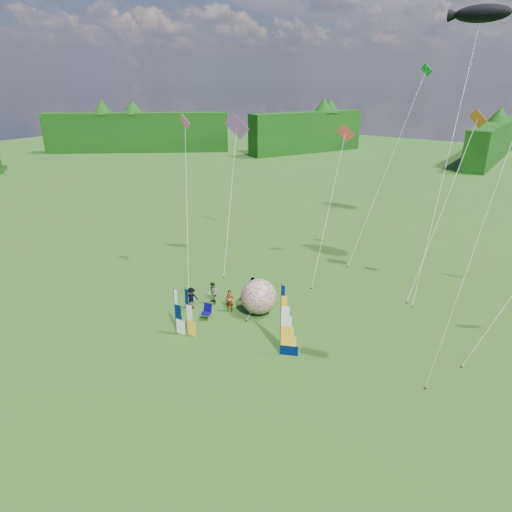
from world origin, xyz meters
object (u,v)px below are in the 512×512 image
Objects in this scene: spectator_b at (213,293)px; spectator_c at (191,298)px; spectator_a at (230,301)px; kite_whale at (451,142)px; side_banner_far at (175,311)px; camp_chair at (206,312)px; spectator_d at (253,289)px; side_banner_left at (186,312)px; bol_inflatable at (259,297)px; feather_banner_main at (281,321)px.

spectator_b is 1.66m from spectator_c.
spectator_c reaches higher than spectator_a.
spectator_c is at bearing -110.74° from kite_whale.
side_banner_far reaches higher than camp_chair.
spectator_d reaches higher than spectator_a.
side_banner_far reaches higher than spectator_d.
camp_chair is (-0.24, 2.20, -1.10)m from side_banner_left.
kite_whale reaches higher than camp_chair.
bol_inflatable is 1.49× the size of spectator_b.
spectator_a is (0.39, 4.06, -0.82)m from side_banner_left.
spectator_d is (1.49, 6.67, -0.64)m from side_banner_far.
spectator_d reaches higher than camp_chair.
feather_banner_main is at bearing -71.45° from spectator_c.
camp_chair is at bearing 74.34° from side_banner_far.
bol_inflatable is (2.22, 5.06, -0.38)m from side_banner_left.
feather_banner_main reaches higher than camp_chair.
bol_inflatable is at bearing 56.95° from side_banner_far.
side_banner_left reaches higher than spectator_c.
feather_banner_main is at bearing -41.99° from bol_inflatable.
side_banner_far is 2.70m from camp_chair.
spectator_b is (-3.60, -0.79, -0.42)m from bol_inflatable.
spectator_d is 0.08× the size of kite_whale.
kite_whale is at bearing 51.58° from feather_banner_main.
side_banner_far is 3.41m from spectator_c.
spectator_d is (2.86, 3.64, 0.10)m from spectator_c.
bol_inflatable is (2.97, 5.31, -0.30)m from side_banner_far.
side_banner_far is 23.82m from kite_whale.
bol_inflatable is 18.58m from kite_whale.
side_banner_far is at bearing -119.28° from bol_inflatable.
kite_whale reaches higher than bol_inflatable.
bol_inflatable is 2.14m from spectator_a.
side_banner_left is at bearing -38.06° from spectator_b.
bol_inflatable is 1.37× the size of spectator_d.
spectator_d is (0.73, 6.43, -0.72)m from side_banner_left.
kite_whale is (4.38, 16.92, 8.84)m from feather_banner_main.
spectator_a is 1.49× the size of camp_chair.
side_banner_far is at bearing -48.08° from spectator_b.
spectator_a is at bearing -151.11° from bol_inflatable.
feather_banner_main reaches higher than spectator_d.
spectator_a is 20.40m from kite_whale.
kite_whale is at bearing 54.76° from side_banner_far.
spectator_b reaches higher than spectator_a.
kite_whale is (12.75, 15.57, 10.33)m from spectator_c.
bol_inflatable reaches higher than spectator_d.
side_banner_left is 5.54m from bol_inflatable.
spectator_c reaches higher than camp_chair.
spectator_c is (-1.37, 3.03, -0.74)m from side_banner_far.
spectator_c is 1.51× the size of camp_chair.
bol_inflatable reaches higher than camp_chair.
feather_banner_main is 1.48× the size of side_banner_far.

